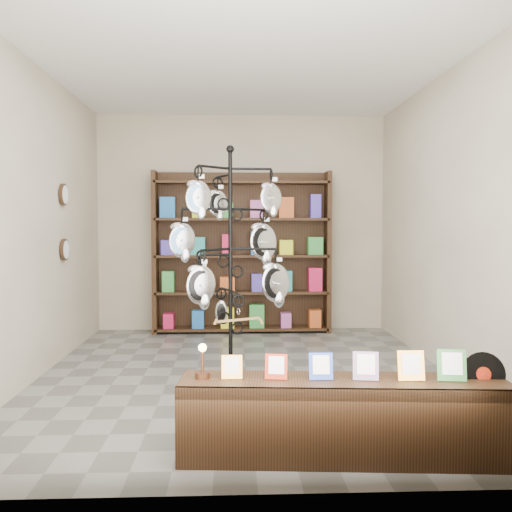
{
  "coord_description": "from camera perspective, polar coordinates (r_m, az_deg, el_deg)",
  "views": [
    {
      "loc": [
        -0.14,
        -5.52,
        1.46
      ],
      "look_at": [
        0.05,
        -1.0,
        1.22
      ],
      "focal_mm": 40.0,
      "sensor_mm": 36.0,
      "label": 1
    }
  ],
  "objects": [
    {
      "name": "ground",
      "position": [
        5.71,
        -0.97,
        -11.79
      ],
      "size": [
        5.0,
        5.0,
        0.0
      ],
      "primitive_type": "plane",
      "color": "slate",
      "rests_on": "ground"
    },
    {
      "name": "room_envelope",
      "position": [
        5.53,
        -0.99,
        7.08
      ],
      "size": [
        5.0,
        5.0,
        5.0
      ],
      "color": "beige",
      "rests_on": "ground"
    },
    {
      "name": "display_tree",
      "position": [
        5.03,
        -2.58,
        0.66
      ],
      "size": [
        1.18,
        1.18,
        2.17
      ],
      "rotation": [
        0.0,
        0.0,
        0.4
      ],
      "color": "black",
      "rests_on": "ground"
    },
    {
      "name": "front_shelf",
      "position": [
        3.75,
        8.68,
        -15.78
      ],
      "size": [
        2.06,
        0.58,
        0.72
      ],
      "rotation": [
        0.0,
        0.0,
        -0.08
      ],
      "color": "black",
      "rests_on": "ground"
    },
    {
      "name": "back_shelving",
      "position": [
        7.82,
        -1.42,
        -0.13
      ],
      "size": [
        2.42,
        0.36,
        2.2
      ],
      "color": "black",
      "rests_on": "ground"
    },
    {
      "name": "wall_clocks",
      "position": [
        6.58,
        -18.63,
        3.22
      ],
      "size": [
        0.03,
        0.24,
        0.84
      ],
      "color": "black",
      "rests_on": "ground"
    }
  ]
}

